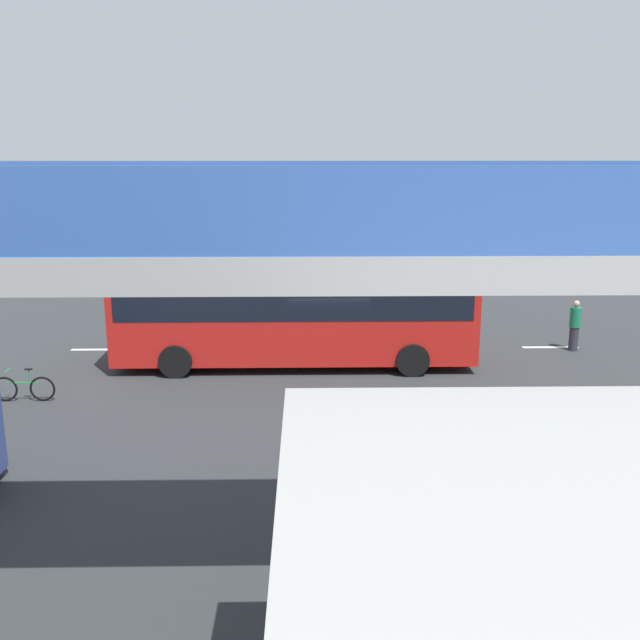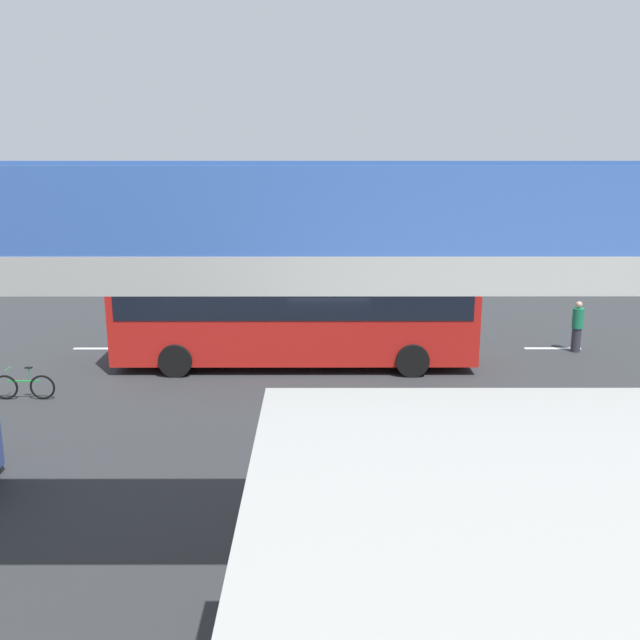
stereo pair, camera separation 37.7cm
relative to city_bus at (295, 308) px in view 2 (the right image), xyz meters
name	(u,v)px [view 2 (the right image)]	position (x,y,z in m)	size (l,w,h in m)	color
ground	(328,366)	(-1.08, 0.19, -1.88)	(80.00, 80.00, 0.00)	#2D3033
city_bus	(295,308)	(0.00, 0.00, 0.00)	(11.54, 2.85, 3.15)	red
bicycle_green	(24,387)	(7.58, 3.33, -1.51)	(1.77, 0.44, 0.96)	black
pedestrian	(577,327)	(-9.73, -1.46, -1.00)	(0.38, 0.38, 1.79)	#2D2D38
lane_dash_leftmost	(553,348)	(-9.08, -1.85, -1.88)	(2.00, 0.20, 0.01)	silver
lane_dash_left	(440,348)	(-5.08, -1.85, -1.88)	(2.00, 0.20, 0.01)	silver
lane_dash_centre	(327,348)	(-1.08, -1.85, -1.88)	(2.00, 0.20, 0.01)	silver
lane_dash_right	(215,348)	(2.92, -1.85, -1.88)	(2.00, 0.20, 0.01)	silver
lane_dash_rightmost	(102,348)	(6.92, -1.85, -1.88)	(2.00, 0.20, 0.01)	silver
pedestrian_overpass	(340,293)	(-1.08, 12.51, 3.10)	(24.05, 2.60, 6.81)	#9E9E99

